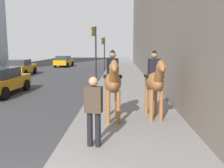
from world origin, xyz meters
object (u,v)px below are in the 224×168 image
mounted_horse_near (113,81)px  car_mid_lane (21,67)px  mounted_horse_far (155,81)px  pedestrian_greeting (94,107)px  traffic_light_far_curb (104,48)px  traffic_light_near_curb (95,44)px  car_far_lane (64,61)px

mounted_horse_near → car_mid_lane: bearing=-152.7°
mounted_horse_far → pedestrian_greeting: bearing=-39.5°
car_mid_lane → traffic_light_far_curb: (5.06, -7.24, 1.69)m
mounted_horse_far → car_mid_lane: bearing=-147.8°
mounted_horse_far → traffic_light_near_curb: (11.04, 3.13, 1.35)m
car_far_lane → traffic_light_far_curb: traffic_light_far_curb is taller
pedestrian_greeting → mounted_horse_far: bearing=-27.2°
car_mid_lane → mounted_horse_near: bearing=-150.9°
mounted_horse_far → traffic_light_near_curb: traffic_light_near_curb is taller
car_far_lane → traffic_light_near_curb: bearing=-154.6°
car_mid_lane → traffic_light_near_curb: 7.91m
mounted_horse_near → mounted_horse_far: size_ratio=1.01×
traffic_light_near_curb → traffic_light_far_curb: (7.94, -0.15, -0.32)m
car_mid_lane → traffic_light_far_curb: size_ratio=1.22×
pedestrian_greeting → traffic_light_far_curb: (21.48, 1.20, 1.34)m
traffic_light_far_curb → car_mid_lane: bearing=124.9°
mounted_horse_near → mounted_horse_far: (0.29, -1.39, -0.02)m
mounted_horse_near → traffic_light_far_curb: 19.36m
pedestrian_greeting → traffic_light_far_curb: traffic_light_far_curb is taller
mounted_horse_far → car_far_lane: size_ratio=0.55×
mounted_horse_near → traffic_light_far_curb: traffic_light_far_curb is taller
car_mid_lane → car_far_lane: 10.39m
mounted_horse_near → car_far_lane: 25.53m
mounted_horse_far → car_mid_lane: mounted_horse_far is taller
mounted_horse_far → traffic_light_far_curb: 19.24m
traffic_light_far_curb → mounted_horse_far: bearing=-171.1°
traffic_light_far_curb → pedestrian_greeting: bearing=-176.8°
mounted_horse_far → car_mid_lane: size_ratio=0.52×
mounted_horse_far → pedestrian_greeting: 3.08m
mounted_horse_near → mounted_horse_far: mounted_horse_near is taller
traffic_light_near_curb → car_mid_lane: bearing=67.9°
mounted_horse_far → traffic_light_near_curb: 11.56m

